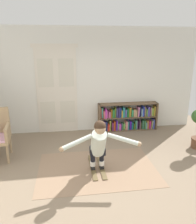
{
  "coord_description": "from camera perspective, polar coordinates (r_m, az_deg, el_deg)",
  "views": [
    {
      "loc": [
        -0.72,
        -3.55,
        2.39
      ],
      "look_at": [
        -0.09,
        0.86,
        1.05
      ],
      "focal_mm": 35.29,
      "sensor_mm": 36.0,
      "label": 1
    }
  ],
  "objects": [
    {
      "name": "double_door",
      "position": [
        6.21,
        -10.63,
        5.69
      ],
      "size": [
        1.22,
        0.05,
        2.45
      ],
      "color": "beige",
      "rests_on": "ground"
    },
    {
      "name": "ground_plane",
      "position": [
        4.34,
        2.9,
        -16.7
      ],
      "size": [
        7.2,
        7.2,
        0.0
      ],
      "primitive_type": "plane",
      "color": "#7C6954"
    },
    {
      "name": "bookshelf",
      "position": [
        6.5,
        7.52,
        -1.48
      ],
      "size": [
        1.73,
        0.3,
        0.81
      ],
      "color": "brown",
      "rests_on": "ground"
    },
    {
      "name": "person_skier",
      "position": [
        4.14,
        0.18,
        -7.9
      ],
      "size": [
        1.45,
        0.63,
        1.07
      ],
      "color": "white",
      "rests_on": "skis_pair"
    },
    {
      "name": "skis_pair",
      "position": [
        4.63,
        -0.26,
        -14.02
      ],
      "size": [
        0.28,
        0.89,
        0.07
      ],
      "color": "brown",
      "rests_on": "rug"
    },
    {
      "name": "back_wall",
      "position": [
        6.26,
        -1.5,
        8.11
      ],
      "size": [
        6.0,
        0.1,
        2.9
      ],
      "primitive_type": "cube",
      "color": "silver",
      "rests_on": "ground"
    },
    {
      "name": "rug",
      "position": [
        4.61,
        -0.2,
        -14.42
      ],
      "size": [
        2.36,
        1.59,
        0.01
      ],
      "primitive_type": "cube",
      "color": "#8A6D54",
      "rests_on": "ground"
    }
  ]
}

